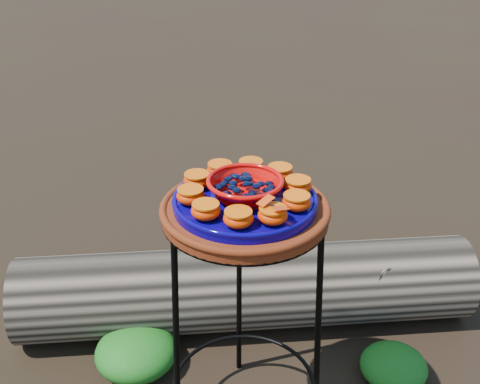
{
  "coord_description": "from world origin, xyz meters",
  "views": [
    {
      "loc": [
        -0.1,
        -1.25,
        1.44
      ],
      "look_at": [
        -0.01,
        0.0,
        0.77
      ],
      "focal_mm": 45.0,
      "sensor_mm": 36.0,
      "label": 1
    }
  ],
  "objects": [
    {
      "name": "butterfly",
      "position": [
        0.05,
        -0.12,
        0.8
      ],
      "size": [
        0.1,
        0.09,
        0.01
      ],
      "primitive_type": null,
      "rotation": [
        0.0,
        0.0,
        0.67
      ],
      "color": "red",
      "rests_on": "orange_half_0"
    },
    {
      "name": "orange_half_3",
      "position": [
        0.09,
        0.09,
        0.77
      ],
      "size": [
        0.07,
        0.07,
        0.04
      ],
      "primitive_type": "ellipsoid",
      "color": "#BE3400",
      "rests_on": "cobalt_plate"
    },
    {
      "name": "foliage_left",
      "position": [
        -0.33,
        0.25,
        0.07
      ],
      "size": [
        0.27,
        0.27,
        0.13
      ],
      "primitive_type": "ellipsoid",
      "color": "#155113",
      "rests_on": "ground"
    },
    {
      "name": "orange_half_9",
      "position": [
        -0.02,
        -0.13,
        0.77
      ],
      "size": [
        0.07,
        0.07,
        0.04
      ],
      "primitive_type": "ellipsoid",
      "color": "#BE3400",
      "rests_on": "cobalt_plate"
    },
    {
      "name": "foliage_back",
      "position": [
        -0.1,
        0.51,
        0.08
      ],
      "size": [
        0.31,
        0.31,
        0.15
      ],
      "primitive_type": "ellipsoid",
      "color": "#155113",
      "rests_on": "ground"
    },
    {
      "name": "orange_half_6",
      "position": [
        -0.11,
        0.06,
        0.77
      ],
      "size": [
        0.07,
        0.07,
        0.04
      ],
      "primitive_type": "ellipsoid",
      "color": "#BE3400",
      "rests_on": "cobalt_plate"
    },
    {
      "name": "foliage_right",
      "position": [
        0.49,
        0.14,
        0.05
      ],
      "size": [
        0.21,
        0.21,
        0.11
      ],
      "primitive_type": "ellipsoid",
      "color": "#155113",
      "rests_on": "ground"
    },
    {
      "name": "driftwood_log",
      "position": [
        0.04,
        0.45,
        0.15
      ],
      "size": [
        1.58,
        0.45,
        0.3
      ],
      "primitive_type": null,
      "rotation": [
        0.0,
        0.0,
        0.02
      ],
      "color": "black",
      "rests_on": "ground"
    },
    {
      "name": "terracotta_saucer",
      "position": [
        0.0,
        0.0,
        0.72
      ],
      "size": [
        0.4,
        0.4,
        0.03
      ],
      "primitive_type": "cylinder",
      "color": "maroon",
      "rests_on": "plant_stand"
    },
    {
      "name": "orange_half_5",
      "position": [
        -0.05,
        0.12,
        0.77
      ],
      "size": [
        0.07,
        0.07,
        0.04
      ],
      "primitive_type": "ellipsoid",
      "color": "#BE3400",
      "rests_on": "cobalt_plate"
    },
    {
      "name": "orange_half_7",
      "position": [
        -0.13,
        -0.02,
        0.77
      ],
      "size": [
        0.07,
        0.07,
        0.04
      ],
      "primitive_type": "ellipsoid",
      "color": "#BE3400",
      "rests_on": "cobalt_plate"
    },
    {
      "name": "orange_half_0",
      "position": [
        0.05,
        -0.12,
        0.77
      ],
      "size": [
        0.07,
        0.07,
        0.04
      ],
      "primitive_type": "ellipsoid",
      "color": "#BE3400",
      "rests_on": "cobalt_plate"
    },
    {
      "name": "red_bowl",
      "position": [
        0.0,
        0.0,
        0.78
      ],
      "size": [
        0.17,
        0.17,
        0.05
      ],
      "primitive_type": null,
      "color": "#C60805",
      "rests_on": "cobalt_plate"
    },
    {
      "name": "orange_half_1",
      "position": [
        0.11,
        -0.06,
        0.77
      ],
      "size": [
        0.07,
        0.07,
        0.04
      ],
      "primitive_type": "ellipsoid",
      "color": "#BE3400",
      "rests_on": "cobalt_plate"
    },
    {
      "name": "glass_gems",
      "position": [
        0.0,
        0.0,
        0.82
      ],
      "size": [
        0.13,
        0.13,
        0.02
      ],
      "primitive_type": null,
      "color": "black",
      "rests_on": "red_bowl"
    },
    {
      "name": "cobalt_plate",
      "position": [
        0.0,
        0.0,
        0.74
      ],
      "size": [
        0.35,
        0.35,
        0.02
      ],
      "primitive_type": "cylinder",
      "color": "#0A0059",
      "rests_on": "terracotta_saucer"
    },
    {
      "name": "orange_half_8",
      "position": [
        -0.09,
        -0.09,
        0.77
      ],
      "size": [
        0.07,
        0.07,
        0.04
      ],
      "primitive_type": "ellipsoid",
      "color": "#BE3400",
      "rests_on": "cobalt_plate"
    },
    {
      "name": "plant_stand",
      "position": [
        0.0,
        0.0,
        0.35
      ],
      "size": [
        0.44,
        0.44,
        0.7
      ],
      "primitive_type": null,
      "color": "black",
      "rests_on": "ground"
    },
    {
      "name": "orange_half_2",
      "position": [
        0.13,
        0.02,
        0.77
      ],
      "size": [
        0.07,
        0.07,
        0.04
      ],
      "primitive_type": "ellipsoid",
      "color": "#BE3400",
      "rests_on": "cobalt_plate"
    },
    {
      "name": "orange_half_4",
      "position": [
        0.02,
        0.13,
        0.77
      ],
      "size": [
        0.07,
        0.07,
        0.04
      ],
      "primitive_type": "ellipsoid",
      "color": "#BE3400",
      "rests_on": "cobalt_plate"
    }
  ]
}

